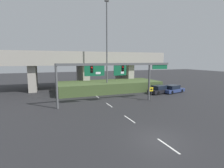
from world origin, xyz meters
The scene contains 9 objects.
ground_plane centered at (0.00, 0.00, 0.00)m, with size 160.00×160.00×0.00m, color #262628.
lane_markings centered at (0.00, 13.89, 0.00)m, with size 0.14×32.68×0.01m.
signal_gantry centered at (1.04, 11.53, 4.60)m, with size 16.67×0.44×5.62m.
speed_limit_sign centered at (6.54, 10.76, 1.39)m, with size 0.60×0.11×2.13m.
highway_light_pole_near centered at (2.73, 19.46, 8.55)m, with size 0.70×0.36×16.34m.
overpass_bridge centered at (0.00, 28.07, 5.22)m, with size 36.00×9.94×7.68m.
grass_embankment centered at (3.70, 21.16, 0.93)m, with size 19.55×7.84×1.86m.
parked_sedan_near_right centered at (11.38, 15.36, 0.69)m, with size 4.94×2.94×1.49m.
parked_sedan_mid_right centered at (14.15, 15.05, 0.66)m, with size 4.96×2.89×1.43m.
Camera 1 is at (-7.90, -10.69, 6.04)m, focal length 28.00 mm.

